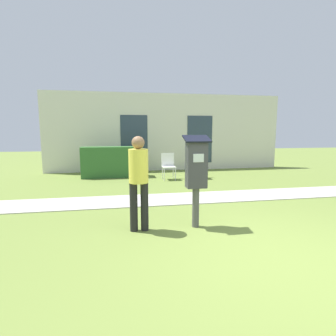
# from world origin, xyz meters

# --- Properties ---
(ground_plane) EXTENTS (40.00, 40.00, 0.00)m
(ground_plane) POSITION_xyz_m (0.00, 0.00, 0.00)
(ground_plane) COLOR olive
(sidewalk) EXTENTS (12.00, 1.10, 0.02)m
(sidewalk) POSITION_xyz_m (0.00, 3.18, 0.01)
(sidewalk) COLOR #B7B2A8
(sidewalk) RESTS_ON ground
(building_facade) EXTENTS (10.00, 0.26, 3.20)m
(building_facade) POSITION_xyz_m (0.00, 8.06, 1.60)
(building_facade) COLOR silver
(building_facade) RESTS_ON ground
(parking_meter) EXTENTS (0.44, 0.31, 1.59)m
(parking_meter) POSITION_xyz_m (-0.72, 1.29, 1.02)
(parking_meter) COLOR #4C4C4C
(parking_meter) RESTS_ON ground
(person_standing) EXTENTS (0.32, 0.32, 1.58)m
(person_standing) POSITION_xyz_m (-1.70, 1.29, 0.93)
(person_standing) COLOR black
(person_standing) RESTS_ON ground
(outdoor_chair_left) EXTENTS (0.44, 0.44, 0.90)m
(outdoor_chair_left) POSITION_xyz_m (-0.36, 5.85, 0.53)
(outdoor_chair_left) COLOR white
(outdoor_chair_left) RESTS_ON ground
(outdoor_chair_middle) EXTENTS (0.44, 0.44, 0.90)m
(outdoor_chair_middle) POSITION_xyz_m (0.73, 5.87, 0.53)
(outdoor_chair_middle) COLOR white
(outdoor_chair_middle) RESTS_ON ground
(hedge_row) EXTENTS (2.14, 0.60, 1.10)m
(hedge_row) POSITION_xyz_m (-2.27, 6.64, 0.55)
(hedge_row) COLOR #33662D
(hedge_row) RESTS_ON ground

